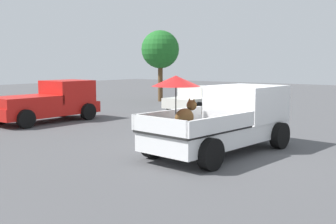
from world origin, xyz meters
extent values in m
plane|color=#4C4C4F|center=(0.00, 0.00, 0.00)|extent=(80.00, 80.00, 0.00)
cylinder|color=black|center=(1.82, 0.84, 0.40)|extent=(0.82, 0.34, 0.80)
cylinder|color=black|center=(1.67, -1.12, 0.40)|extent=(0.82, 0.34, 0.80)
cylinder|color=black|center=(-1.67, 1.12, 0.40)|extent=(0.82, 0.34, 0.80)
cylinder|color=black|center=(-1.82, -0.84, 0.40)|extent=(0.82, 0.34, 0.80)
cube|color=white|center=(0.00, 0.00, 0.57)|extent=(5.13, 2.19, 0.50)
cube|color=white|center=(1.40, -0.11, 1.36)|extent=(2.24, 2.02, 1.08)
cube|color=#4C606B|center=(2.39, -0.19, 1.56)|extent=(0.20, 1.72, 0.64)
cube|color=black|center=(-1.15, 0.09, 0.85)|extent=(2.94, 2.06, 0.06)
cube|color=white|center=(-1.07, 1.01, 1.08)|extent=(2.80, 0.32, 0.40)
cube|color=white|center=(-1.22, -0.83, 1.08)|extent=(2.80, 0.32, 0.40)
cube|color=white|center=(-2.49, 0.20, 1.08)|extent=(0.25, 1.84, 0.40)
ellipsoid|color=brown|center=(-1.35, 0.29, 1.14)|extent=(0.70, 0.37, 0.52)
sphere|color=brown|center=(-1.05, 0.27, 1.46)|extent=(0.30, 0.30, 0.28)
cone|color=brown|center=(-1.05, 0.35, 1.60)|extent=(0.10, 0.10, 0.12)
cone|color=brown|center=(-1.06, 0.19, 1.60)|extent=(0.10, 0.10, 0.12)
cylinder|color=black|center=(-1.60, 0.39, 1.46)|extent=(0.03, 0.03, 1.15)
cone|color=red|center=(-1.60, 0.39, 2.13)|extent=(1.37, 1.37, 0.28)
cylinder|color=black|center=(2.31, 10.29, 0.38)|extent=(0.76, 0.27, 0.76)
cylinder|color=black|center=(2.30, 8.39, 0.38)|extent=(0.76, 0.27, 0.76)
cylinder|color=black|center=(-0.89, 10.31, 0.38)|extent=(0.76, 0.27, 0.76)
cylinder|color=black|center=(-0.90, 8.41, 0.38)|extent=(0.76, 0.27, 0.76)
cube|color=red|center=(0.70, 9.35, 0.55)|extent=(4.81, 1.84, 0.50)
cube|color=red|center=(1.90, 9.34, 1.30)|extent=(1.91, 1.81, 1.00)
cube|color=red|center=(-0.30, 9.36, 1.00)|extent=(2.71, 1.82, 0.40)
cylinder|color=black|center=(6.84, 5.36, 0.33)|extent=(0.67, 0.25, 0.66)
cylinder|color=black|center=(6.91, 7.12, 0.33)|extent=(0.67, 0.25, 0.66)
cylinder|color=black|center=(9.54, 5.25, 0.33)|extent=(0.67, 0.25, 0.66)
cylinder|color=black|center=(9.61, 7.01, 0.33)|extent=(0.67, 0.25, 0.66)
cube|color=silver|center=(8.23, 6.18, 0.55)|extent=(4.37, 1.93, 0.52)
cube|color=silver|center=(8.33, 6.18, 1.05)|extent=(2.16, 1.68, 0.56)
cube|color=#4C606B|center=(8.33, 6.18, 1.05)|extent=(2.11, 1.76, 0.32)
cylinder|color=brown|center=(11.48, 11.60, 1.31)|extent=(0.32, 0.32, 2.62)
sphere|color=#1E6623|center=(11.48, 11.60, 3.51)|extent=(2.55, 2.55, 2.55)
camera|label=1|loc=(-10.09, -6.03, 2.59)|focal=43.77mm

